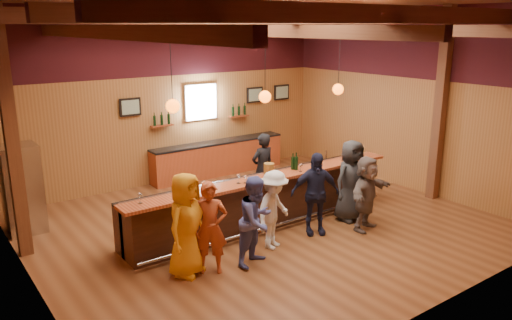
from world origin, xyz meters
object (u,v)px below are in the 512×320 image
object	(u,v)px
bar_counter	(261,199)
back_bar_cabinet	(219,158)
bottle_a	(293,163)
stainless_fridge	(22,189)
customer_dark	(351,181)
customer_redvest	(210,228)
customer_denim	(256,221)
customer_navy	(315,194)
customer_white	(274,210)
ice_bucket	(269,169)
customer_brown	(366,193)
customer_orange	(186,225)
bartender	(263,169)

from	to	relation	value
bar_counter	back_bar_cabinet	world-z (taller)	bar_counter
bottle_a	stainless_fridge	bearing A→B (deg)	151.13
stainless_fridge	customer_dark	world-z (taller)	stainless_fridge
customer_redvest	bottle_a	distance (m)	2.89
stainless_fridge	customer_denim	bearing A→B (deg)	-52.80
customer_navy	customer_white	bearing A→B (deg)	-149.64
customer_redvest	customer_navy	world-z (taller)	customer_navy
customer_denim	ice_bucket	bearing A→B (deg)	26.18
bottle_a	customer_navy	bearing A→B (deg)	-99.23
customer_navy	ice_bucket	xyz separation A→B (m)	(-0.50, 0.86, 0.39)
customer_brown	customer_dark	world-z (taller)	customer_dark
customer_redvest	customer_dark	size ratio (longest dim) A/B	0.91
customer_redvest	customer_denim	xyz separation A→B (m)	(0.81, -0.20, 0.00)
ice_bucket	customer_redvest	bearing A→B (deg)	-152.75
customer_white	customer_brown	xyz separation A→B (m)	(2.06, -0.40, 0.02)
customer_navy	bottle_a	distance (m)	0.96
customer_denim	back_bar_cabinet	bearing A→B (deg)	45.58
bar_counter	customer_orange	xyz separation A→B (m)	(-2.33, -1.07, 0.36)
customer_orange	customer_redvest	world-z (taller)	customer_orange
stainless_fridge	customer_white	world-z (taller)	stainless_fridge
customer_navy	bar_counter	bearing A→B (deg)	144.83
bar_counter	ice_bucket	world-z (taller)	ice_bucket
customer_white	bottle_a	xyz separation A→B (m)	(1.22, 0.91, 0.50)
customer_navy	customer_brown	distance (m)	1.09
customer_navy	customer_brown	xyz separation A→B (m)	(0.98, -0.46, -0.06)
customer_brown	stainless_fridge	bearing A→B (deg)	129.01
customer_orange	customer_navy	xyz separation A→B (m)	(2.88, 0.02, -0.05)
customer_denim	customer_dark	xyz separation A→B (m)	(2.82, 0.47, 0.08)
customer_white	ice_bucket	world-z (taller)	customer_white
customer_dark	bottle_a	xyz separation A→B (m)	(-0.97, 0.77, 0.37)
stainless_fridge	customer_denim	xyz separation A→B (m)	(2.95, -3.89, -0.10)
customer_denim	ice_bucket	xyz separation A→B (m)	(1.22, 1.24, 0.43)
customer_orange	bar_counter	bearing A→B (deg)	-4.06
customer_denim	bartender	size ratio (longest dim) A/B	0.95
customer_orange	bottle_a	xyz separation A→B (m)	(3.02, 0.87, 0.36)
back_bar_cabinet	bar_counter	bearing A→B (deg)	-108.34
customer_dark	customer_denim	bearing A→B (deg)	-168.73
bartender	bottle_a	xyz separation A→B (m)	(-0.08, -1.17, 0.41)
bartender	ice_bucket	xyz separation A→B (m)	(-0.72, -1.18, 0.39)
customer_redvest	customer_orange	bearing A→B (deg)	-173.41
back_bar_cabinet	stainless_fridge	distance (m)	5.43
customer_redvest	customer_dark	world-z (taller)	customer_dark
customer_white	bottle_a	size ratio (longest dim) A/B	4.30
back_bar_cabinet	customer_redvest	size ratio (longest dim) A/B	2.52
back_bar_cabinet	customer_navy	distance (m)	4.68
stainless_fridge	bartender	size ratio (longest dim) A/B	1.08
bar_counter	bartender	bearing A→B (deg)	51.58
customer_denim	customer_dark	world-z (taller)	customer_dark
customer_brown	customer_denim	bearing A→B (deg)	162.45
customer_dark	bottle_a	world-z (taller)	customer_dark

